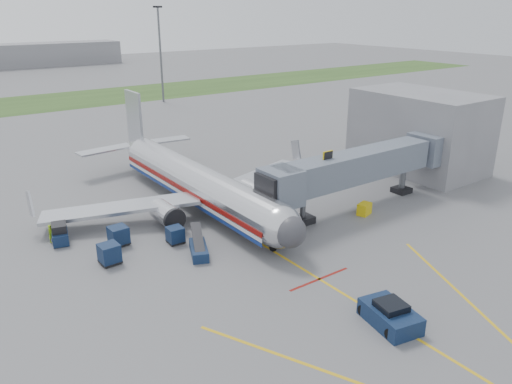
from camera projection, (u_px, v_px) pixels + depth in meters
ground at (287, 260)px, 42.11m from camera, size 400.00×400.00×0.00m
grass_strip at (31, 104)px, 110.59m from camera, size 300.00×25.00×0.01m
apron_markings at (351, 298)px, 36.48m from camera, size 21.52×50.00×0.01m
airliner at (197, 182)px, 52.80m from camera, size 32.10×35.67×10.25m
jet_bridge at (354, 168)px, 51.42m from camera, size 25.30×4.00×6.90m
terminal at (419, 131)px, 64.44m from camera, size 10.00×16.00×10.00m
light_mast_right at (160, 53)px, 109.15m from camera, size 2.00×0.44×20.40m
pushback_tug at (390, 315)px, 33.26m from camera, size 3.23×4.46×1.69m
baggage_tug at (60, 234)px, 44.98m from camera, size 1.91×2.83×1.81m
baggage_cart_a at (119, 236)px, 44.49m from camera, size 1.67×1.67×1.72m
baggage_cart_b at (109, 254)px, 41.21m from camera, size 1.67×1.67×1.72m
baggage_cart_c at (175, 235)px, 44.87m from camera, size 1.45×1.45×1.51m
belt_loader at (199, 249)px, 42.79m from camera, size 2.67×4.28×2.04m
ground_power_cart at (364, 209)px, 51.12m from camera, size 1.75×1.42×1.22m
ramp_worker at (51, 233)px, 45.03m from camera, size 0.73×0.67×1.67m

